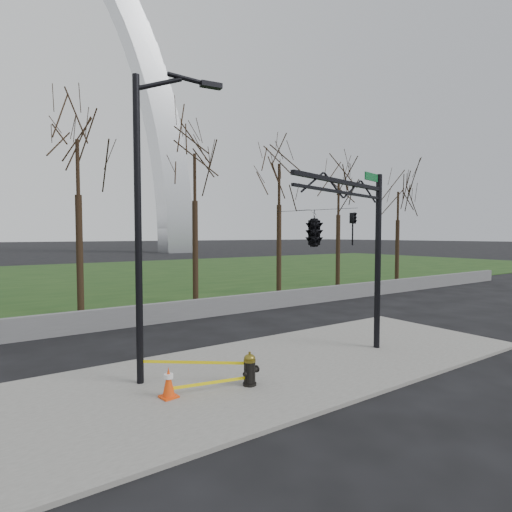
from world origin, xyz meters
TOP-DOWN VIEW (x-y plane):
  - ground at (0.00, 0.00)m, footprint 500.00×500.00m
  - sidewalk at (0.00, 0.00)m, footprint 18.00×6.00m
  - grass_strip at (0.00, 30.00)m, footprint 120.00×40.00m
  - guardrail at (0.00, 8.00)m, footprint 60.00×0.30m
  - gateway_arch at (0.00, 75.00)m, footprint 66.00×6.00m
  - tree_row at (0.49, 12.00)m, footprint 46.98×4.00m
  - fire_hydrant at (-1.06, -0.82)m, footprint 0.54×0.35m
  - traffic_cone at (-3.10, -0.38)m, footprint 0.43×0.43m
  - street_light at (-3.10, 0.91)m, footprint 2.38×0.55m
  - traffic_signal_mast at (1.35, -1.20)m, footprint 4.95×2.54m
  - caution_tape at (-2.15, -0.22)m, footprint 2.26×1.77m

SIDE VIEW (x-z plane):
  - ground at x=0.00m, z-range 0.00..0.00m
  - grass_strip at x=0.00m, z-range 0.00..0.06m
  - sidewalk at x=0.00m, z-range 0.00..0.10m
  - guardrail at x=0.00m, z-range 0.00..0.90m
  - traffic_cone at x=-3.10m, z-range 0.10..0.84m
  - fire_hydrant at x=-1.06m, z-range 0.07..0.93m
  - caution_tape at x=-2.15m, z-range 0.30..0.74m
  - traffic_signal_mast at x=1.35m, z-range 1.15..7.15m
  - tree_row at x=0.49m, z-range 0.00..9.24m
  - street_light at x=-3.10m, z-range 0.59..8.80m
  - gateway_arch at x=0.00m, z-range 0.00..65.00m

